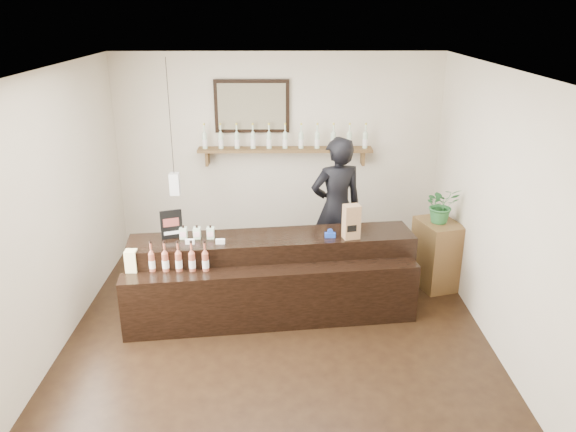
{
  "coord_description": "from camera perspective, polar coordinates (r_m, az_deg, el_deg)",
  "views": [
    {
      "loc": [
        0.05,
        -5.19,
        3.35
      ],
      "look_at": [
        0.12,
        0.7,
        1.15
      ],
      "focal_mm": 35.0,
      "sensor_mm": 36.0,
      "label": 1
    }
  ],
  "objects": [
    {
      "name": "ground",
      "position": [
        6.18,
        -1.07,
        -12.35
      ],
      "size": [
        5.0,
        5.0,
        0.0
      ],
      "primitive_type": "plane",
      "color": "black",
      "rests_on": "ground"
    },
    {
      "name": "side_cabinet",
      "position": [
        7.32,
        14.86,
        -3.74
      ],
      "size": [
        0.58,
        0.69,
        0.86
      ],
      "color": "brown",
      "rests_on": "ground"
    },
    {
      "name": "room_shell",
      "position": [
        5.44,
        -1.19,
        2.88
      ],
      "size": [
        5.0,
        5.0,
        5.0
      ],
      "color": "beige",
      "rests_on": "ground"
    },
    {
      "name": "back_wall_decor",
      "position": [
        7.73,
        -2.2,
        8.61
      ],
      "size": [
        2.66,
        0.96,
        1.69
      ],
      "color": "brown",
      "rests_on": "ground"
    },
    {
      "name": "tape_dispenser",
      "position": [
        6.35,
        4.3,
        -1.85
      ],
      "size": [
        0.12,
        0.05,
        0.1
      ],
      "color": "#193DB2",
      "rests_on": "counter"
    },
    {
      "name": "counter",
      "position": [
        6.47,
        -1.62,
        -6.39
      ],
      "size": [
        3.28,
        1.24,
        1.06
      ],
      "color": "black",
      "rests_on": "ground"
    },
    {
      "name": "paper_bag",
      "position": [
        6.3,
        6.45,
        -0.58
      ],
      "size": [
        0.21,
        0.17,
        0.39
      ],
      "color": "olive",
      "rests_on": "counter"
    },
    {
      "name": "potted_plant",
      "position": [
        7.08,
        15.33,
        1.11
      ],
      "size": [
        0.46,
        0.41,
        0.45
      ],
      "primitive_type": "imported",
      "rotation": [
        0.0,
        0.0,
        0.16
      ],
      "color": "#2C6E35",
      "rests_on": "side_cabinet"
    },
    {
      "name": "promo_sign",
      "position": [
        6.38,
        -11.76,
        -0.85
      ],
      "size": [
        0.23,
        0.1,
        0.34
      ],
      "color": "black",
      "rests_on": "counter"
    },
    {
      "name": "shopkeeper",
      "position": [
        7.15,
        4.95,
        1.7
      ],
      "size": [
        0.88,
        0.69,
        2.11
      ],
      "primitive_type": "imported",
      "rotation": [
        0.0,
        0.0,
        3.41
      ],
      "color": "black",
      "rests_on": "ground"
    }
  ]
}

